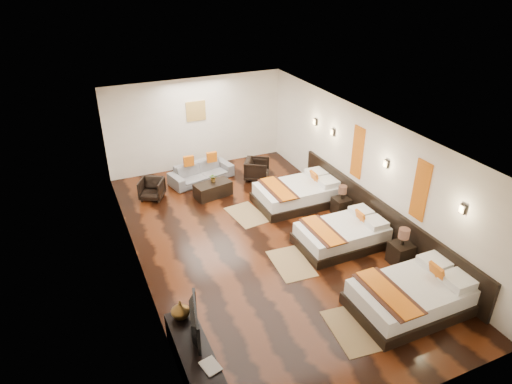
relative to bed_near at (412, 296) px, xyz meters
name	(u,v)px	position (x,y,z in m)	size (l,w,h in m)	color
floor	(261,242)	(-1.70, 3.18, -0.29)	(5.50, 9.50, 0.01)	black
ceiling	(261,129)	(-1.70, 3.18, 2.51)	(5.50, 9.50, 0.01)	white
back_wall	(196,124)	(-1.70, 7.93, 1.11)	(5.50, 0.01, 2.80)	silver
left_wall	(135,215)	(-4.45, 3.18, 1.11)	(0.01, 9.50, 2.80)	silver
right_wall	(364,168)	(1.05, 3.18, 1.11)	(0.01, 9.50, 2.80)	silver
headboard_panel	(378,218)	(1.01, 2.38, 0.16)	(0.08, 6.60, 0.90)	black
bed_near	(412,296)	(0.00, 0.00, 0.00)	(2.25, 1.41, 0.86)	black
bed_mid	(343,234)	(0.00, 2.34, -0.03)	(2.03, 1.28, 0.78)	black
bed_far	(298,193)	(0.00, 4.50, -0.01)	(2.20, 1.38, 0.84)	black
nightstand_a	(401,251)	(0.75, 1.23, 0.01)	(0.44, 0.44, 0.87)	black
nightstand_b	(341,204)	(0.75, 3.54, -0.01)	(0.41, 0.41, 0.80)	black
jute_mat_near	(352,330)	(-1.34, -0.04, -0.29)	(0.75, 1.20, 0.01)	olive
jute_mat_mid	(291,263)	(-1.43, 2.15, -0.29)	(0.75, 1.20, 0.01)	olive
jute_mat_far	(247,215)	(-1.51, 4.46, -0.29)	(0.75, 1.20, 0.01)	olive
tv_console	(194,359)	(-4.20, 0.23, -0.02)	(0.50, 1.80, 0.55)	black
tv	(190,321)	(-4.15, 0.50, 0.53)	(0.96, 0.13, 0.55)	black
book	(203,370)	(-4.20, -0.28, 0.27)	(0.24, 0.33, 0.03)	black
figurine	(180,310)	(-4.20, 0.94, 0.42)	(0.32, 0.32, 0.33)	brown
sofa	(201,172)	(-1.96, 6.85, -0.02)	(1.89, 0.74, 0.55)	slate
armchair_left	(152,189)	(-3.53, 6.35, -0.01)	(0.61, 0.62, 0.57)	black
armchair_right	(257,169)	(-0.41, 6.29, 0.02)	(0.67, 0.68, 0.62)	black
coffee_table	(213,190)	(-1.96, 5.80, -0.09)	(1.00, 0.50, 0.40)	black
table_plant	(213,178)	(-1.91, 5.87, 0.23)	(0.22, 0.19, 0.24)	#2A5F1F
orange_panel_a	(420,191)	(1.03, 1.28, 1.41)	(0.04, 0.40, 1.30)	#D86014
orange_panel_b	(358,152)	(1.03, 3.48, 1.41)	(0.04, 0.40, 1.30)	#D86014
sconce_near	(463,209)	(1.01, 0.18, 1.56)	(0.07, 0.12, 0.18)	black
sconce_mid	(386,164)	(1.01, 2.38, 1.56)	(0.07, 0.12, 0.18)	black
sconce_far	(333,132)	(1.01, 4.58, 1.56)	(0.07, 0.12, 0.18)	black
sconce_lounge	(315,122)	(1.01, 5.48, 1.56)	(0.07, 0.12, 0.18)	black
gold_artwork	(196,111)	(-1.70, 7.91, 1.51)	(0.60, 0.04, 0.60)	#AD873F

